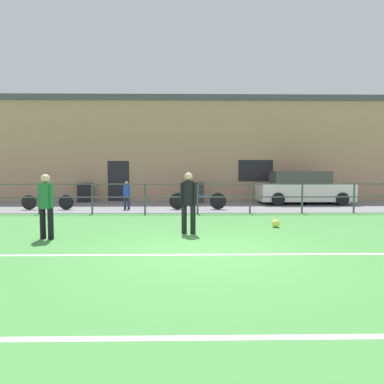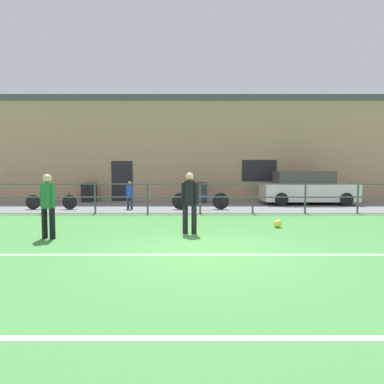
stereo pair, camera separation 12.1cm
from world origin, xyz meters
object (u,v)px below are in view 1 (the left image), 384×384
Objects in this scene: player_goalkeeper at (189,199)px; soccer_ball_match at (276,223)px; parked_car_red at (303,188)px; bicycle_parked_0 at (198,201)px; trash_bin_1 at (85,193)px; bicycle_parked_1 at (47,202)px; player_striker at (46,202)px; spectator_child at (127,193)px; trash_bin_0 at (197,192)px.

soccer_ball_match is (2.56, 0.94, -0.80)m from player_goalkeeper.
parked_car_red is (2.98, 6.54, 0.65)m from soccer_ball_match.
trash_bin_1 is (-5.60, 3.28, 0.12)m from bicycle_parked_0.
trash_bin_1 reaches higher than soccer_ball_match.
bicycle_parked_1 is 2.25× the size of trash_bin_1.
player_striker is at bearing -165.28° from soccer_ball_match.
bicycle_parked_0 is at bearing -80.79° from player_goalkeeper.
player_goalkeeper reaches higher than bicycle_parked_1.
soccer_ball_match is 0.25× the size of trash_bin_1.
bicycle_parked_1 is at bearing 152.58° from soccer_ball_match.
player_goalkeeper reaches higher than spectator_child.
parked_car_red is 10.78m from trash_bin_1.
trash_bin_0 is (6.26, 2.80, 0.19)m from bicycle_parked_1.
bicycle_parked_1 is (-3.24, -0.15, -0.34)m from spectator_child.
soccer_ball_match is 0.20× the size of spectator_child.
bicycle_parked_0 is at bearing 116.34° from soccer_ball_match.
player_striker is 6.74× the size of soccer_ball_match.
soccer_ball_match is at bearing -146.21° from player_goalkeeper.
trash_bin_1 is (-2.64, 3.14, -0.18)m from spectator_child.
bicycle_parked_1 is (-8.34, 4.33, 0.22)m from soccer_ball_match.
bicycle_parked_0 is (2.96, -0.15, -0.30)m from spectator_child.
soccer_ball_match is at bearing -44.50° from trash_bin_1.
spectator_child reaches higher than bicycle_parked_0.
bicycle_parked_1 is at bearing 20.61° from spectator_child.
player_striker is 12.12m from parked_car_red.
parked_car_red is at bearing -6.69° from trash_bin_0.
trash_bin_1 reaches higher than bicycle_parked_1.
trash_bin_0 is (-5.06, 0.59, -0.24)m from parked_car_red.
spectator_child is at bearing 177.19° from bicycle_parked_0.
spectator_child reaches higher than trash_bin_0.
bicycle_parked_0 is 2.36× the size of trash_bin_0.
player_striker is (-3.46, -0.65, -0.02)m from player_goalkeeper.
parked_car_red is (5.53, 7.47, -0.15)m from player_goalkeeper.
bicycle_parked_1 is at bearing -100.35° from trash_bin_1.
player_striker reaches higher than soccer_ball_match.
spectator_child is 1.15× the size of trash_bin_0.
player_goalkeeper is at bearing -126.52° from parked_car_red.
parked_car_red is at bearing 23.35° from bicycle_parked_0.
player_goalkeeper reaches higher than player_striker.
soccer_ball_match is 6.81m from spectator_child.
bicycle_parked_0 is at bearing -91.20° from trash_bin_0.
player_goalkeeper is 9.30m from parked_car_red.
spectator_child is at bearing -79.03° from player_striker.
player_goalkeeper is at bearing -42.29° from bicycle_parked_1.
bicycle_parked_0 is 2.81m from trash_bin_0.
spectator_child is (-5.10, 4.47, 0.56)m from soccer_ball_match.
soccer_ball_match is at bearing -114.49° from parked_car_red.
player_goalkeeper is 10.00m from trash_bin_1.
parked_car_red is at bearing 65.51° from soccer_ball_match.
trash_bin_0 reaches higher than bicycle_parked_0.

